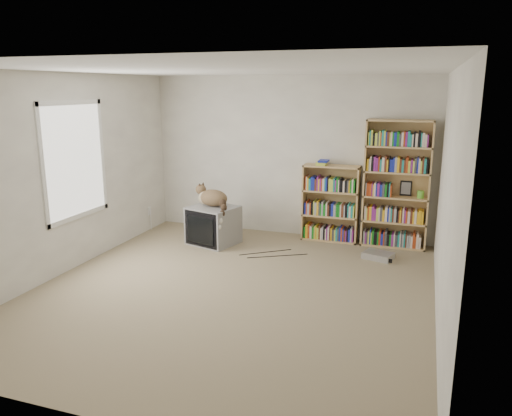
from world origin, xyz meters
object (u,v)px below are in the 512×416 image
(bookcase_tall, at_px, (396,188))
(dvd_player, at_px, (378,256))
(bookcase_short, at_px, (331,206))
(crt_tv, at_px, (214,225))
(cat, at_px, (214,201))

(bookcase_tall, height_order, dvd_player, bookcase_tall)
(bookcase_short, xyz_separation_m, dvd_player, (0.81, -0.68, -0.49))
(crt_tv, distance_m, bookcase_short, 1.82)
(cat, distance_m, bookcase_short, 1.79)
(crt_tv, bearing_deg, cat, -8.67)
(bookcase_short, bearing_deg, crt_tv, -155.32)
(cat, distance_m, bookcase_tall, 2.69)
(crt_tv, height_order, bookcase_short, bookcase_short)
(bookcase_tall, bearing_deg, cat, -163.53)
(dvd_player, bearing_deg, bookcase_short, 156.64)
(bookcase_tall, xyz_separation_m, dvd_player, (-0.15, -0.68, -0.84))
(cat, height_order, bookcase_short, bookcase_short)
(bookcase_short, bearing_deg, bookcase_tall, -0.02)
(crt_tv, xyz_separation_m, bookcase_short, (1.64, 0.75, 0.25))
(crt_tv, xyz_separation_m, cat, (0.02, -0.01, 0.38))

